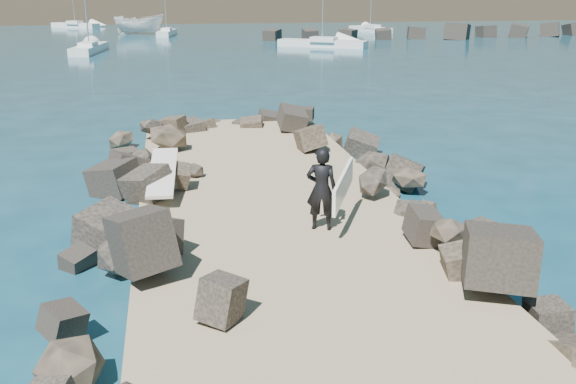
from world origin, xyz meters
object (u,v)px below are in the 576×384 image
Objects in this scene: surfer_with_board at (325,188)px; sailboat_e at (75,25)px; surfboard_resting at (163,177)px; boat_imported at (139,24)px.

sailboat_e is at bearing 100.24° from surfer_with_board.
surfboard_resting is 1.25× the size of surfer_with_board.
surfer_with_board is at bearing -163.40° from boat_imported.
sailboat_e reaches higher than surfboard_resting.
boat_imported is at bearing 96.74° from surfboard_resting.
surfboard_resting is 4.37m from surfer_with_board.
surfboard_resting is 81.60m from sailboat_e.
surfer_with_board is (3.23, -2.92, 0.42)m from surfboard_resting.
surfboard_resting is at bearing 137.94° from surfer_with_board.
boat_imported is 0.68× the size of sailboat_e.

